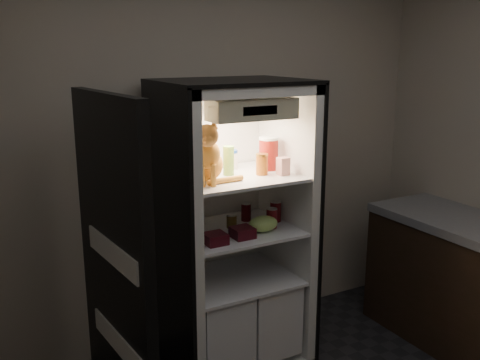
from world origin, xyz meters
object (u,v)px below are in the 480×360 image
object	(u,v)px
mayo_tub	(231,159)
grape_bag	(263,224)
tabby_cat	(206,158)
soda_can_a	(246,212)
pepper_jar	(269,153)
cream_carton	(283,166)
soda_can_c	(272,218)
salsa_jar	(262,164)
parmesan_shaker	(229,161)
berry_box_left	(215,239)
berry_box_right	(242,232)
soda_can_b	(276,211)
condiment_jar	(232,221)
refrigerator	(230,248)

from	to	relation	value
mayo_tub	grape_bag	world-z (taller)	mayo_tub
tabby_cat	soda_can_a	xyz separation A→B (m)	(0.37, 0.19, -0.44)
pepper_jar	grape_bag	size ratio (longest dim) A/B	1.09
tabby_cat	soda_can_a	bearing A→B (deg)	47.86
pepper_jar	grape_bag	bearing A→B (deg)	-129.80
cream_carton	soda_can_c	size ratio (longest dim) A/B	0.86
salsa_jar	soda_can_a	xyz separation A→B (m)	(-0.01, 0.18, -0.36)
soda_can_a	soda_can_c	xyz separation A→B (m)	(0.07, -0.21, 0.00)
parmesan_shaker	berry_box_left	world-z (taller)	parmesan_shaker
salsa_jar	soda_can_c	world-z (taller)	salsa_jar
berry_box_right	grape_bag	bearing A→B (deg)	12.45
soda_can_b	salsa_jar	bearing A→B (deg)	-154.79
pepper_jar	condiment_jar	world-z (taller)	pepper_jar
soda_can_b	grape_bag	xyz separation A→B (m)	(-0.18, -0.13, -0.02)
pepper_jar	parmesan_shaker	bearing A→B (deg)	-178.27
parmesan_shaker	berry_box_left	distance (m)	0.50
mayo_tub	salsa_jar	world-z (taller)	salsa_jar
soda_can_c	grape_bag	bearing A→B (deg)	-159.27
refrigerator	cream_carton	distance (m)	0.65
tabby_cat	mayo_tub	size ratio (longest dim) A/B	3.15
soda_can_a	pepper_jar	bearing A→B (deg)	-31.73
refrigerator	berry_box_right	world-z (taller)	refrigerator
cream_carton	condiment_jar	bearing A→B (deg)	148.58
cream_carton	berry_box_right	distance (m)	0.48
salsa_jar	pepper_jar	size ratio (longest dim) A/B	0.63
tabby_cat	cream_carton	world-z (taller)	tabby_cat
parmesan_shaker	grape_bag	world-z (taller)	parmesan_shaker
parmesan_shaker	cream_carton	bearing A→B (deg)	-28.94
grape_bag	berry_box_right	xyz separation A→B (m)	(-0.17, -0.04, -0.02)
mayo_tub	soda_can_a	xyz separation A→B (m)	(0.08, -0.06, -0.35)
mayo_tub	berry_box_left	bearing A→B (deg)	-129.54
refrigerator	tabby_cat	distance (m)	0.70
parmesan_shaker	cream_carton	distance (m)	0.34
salsa_jar	soda_can_a	size ratio (longest dim) A/B	1.12
salsa_jar	condiment_jar	bearing A→B (deg)	148.92
cream_carton	soda_can_a	size ratio (longest dim) A/B	0.93
pepper_jar	cream_carton	bearing A→B (deg)	-90.22
pepper_jar	berry_box_left	world-z (taller)	pepper_jar
mayo_tub	cream_carton	bearing A→B (deg)	-57.19
berry_box_left	pepper_jar	bearing A→B (deg)	23.54
salsa_jar	pepper_jar	bearing A→B (deg)	42.48
soda_can_a	grape_bag	xyz separation A→B (m)	(-0.01, -0.24, -0.01)
mayo_tub	berry_box_left	world-z (taller)	mayo_tub
soda_can_a	soda_can_c	bearing A→B (deg)	-70.97
refrigerator	grape_bag	distance (m)	0.30
mayo_tub	pepper_jar	xyz separation A→B (m)	(0.20, -0.14, 0.04)
salsa_jar	soda_can_a	bearing A→B (deg)	93.30
salsa_jar	berry_box_right	bearing A→B (deg)	-153.32
salsa_jar	grape_bag	world-z (taller)	salsa_jar
tabby_cat	soda_can_b	xyz separation A→B (m)	(0.54, 0.08, -0.43)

